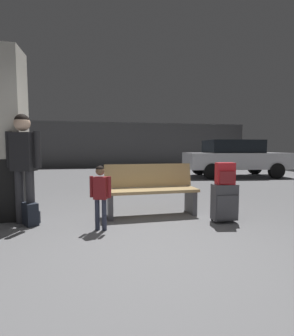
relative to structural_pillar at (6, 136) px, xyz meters
The scene contains 10 objects.
ground_plane 3.32m from the structural_pillar, 46.89° to the left, with size 18.00×18.00×0.10m, color slate.
garage_back_wall 11.24m from the structural_pillar, 79.48° to the left, with size 18.00×0.12×2.80m, color #565658.
structural_pillar is the anchor object (origin of this frame).
bench 2.56m from the structural_pillar, ahead, with size 1.62×0.58×0.89m.
suitcase 3.69m from the structural_pillar, 14.32° to the right, with size 0.38×0.24×0.60m.
backpack_bright 3.58m from the structural_pillar, 14.33° to the right, with size 0.30×0.22×0.34m.
child 1.92m from the structural_pillar, 30.66° to the right, with size 0.30×0.22×0.93m.
adult 0.61m from the structural_pillar, 46.01° to the right, with size 0.54×0.31×1.68m.
backpack_dark_floor 1.36m from the structural_pillar, 44.86° to the right, with size 0.30×0.32×0.34m.
parked_car_side 8.52m from the structural_pillar, 35.19° to the left, with size 4.25×2.10×1.51m.
Camera 1 is at (-0.52, -2.55, 1.16)m, focal length 26.03 mm.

